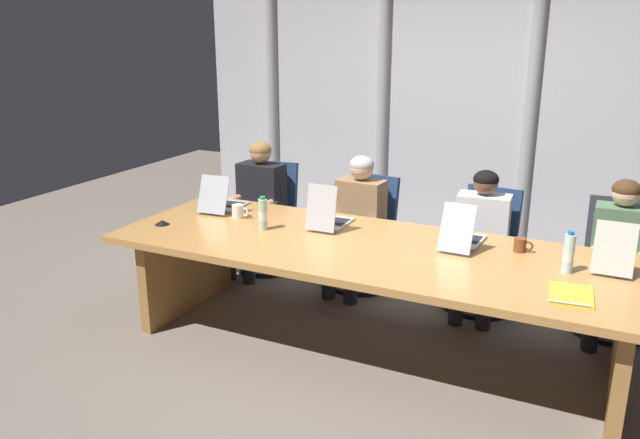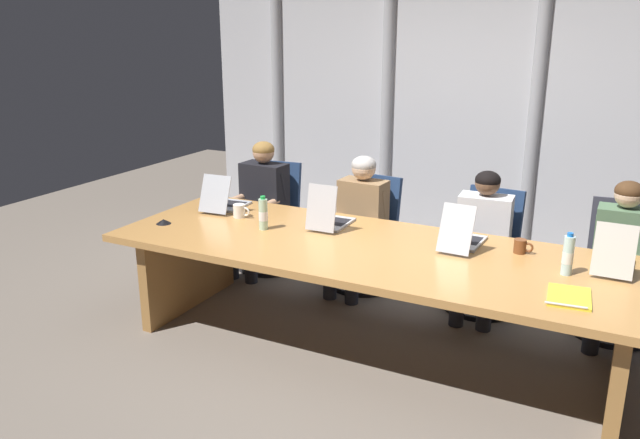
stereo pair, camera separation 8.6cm
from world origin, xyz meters
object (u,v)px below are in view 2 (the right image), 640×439
(coffee_mug_far, at_px, (521,246))
(conference_mic_left_side, at_px, (164,221))
(water_bottle_secondary, at_px, (568,256))
(person_left_mid, at_px, (358,216))
(laptop_left_end, at_px, (225,202))
(person_right_mid, at_px, (620,254))
(laptop_right_mid, at_px, (614,261))
(person_left_end, at_px, (260,200))
(laptop_left_mid, at_px, (330,218))
(office_chair_center, at_px, (484,264))
(office_chair_left_end, at_px, (271,229))
(office_chair_left_mid, at_px, (366,245))
(water_bottle_primary, at_px, (263,214))
(spiral_notepad, at_px, (569,297))
(laptop_center, at_px, (463,238))
(person_center, at_px, (482,236))
(office_chair_right_mid, at_px, (616,285))
(coffee_mug_near, at_px, (240,211))

(coffee_mug_far, bearing_deg, conference_mic_left_side, -167.45)
(water_bottle_secondary, bearing_deg, person_left_mid, 153.74)
(water_bottle_secondary, bearing_deg, laptop_left_end, 174.69)
(person_right_mid, bearing_deg, laptop_right_mid, -2.66)
(laptop_left_end, xyz_separation_m, person_left_end, (-0.06, 0.60, -0.14))
(laptop_left_mid, relative_size, office_chair_center, 0.45)
(office_chair_left_end, xyz_separation_m, person_right_mid, (2.90, -0.16, 0.29))
(laptop_left_end, xyz_separation_m, office_chair_left_mid, (0.91, 0.75, -0.46))
(office_chair_left_end, xyz_separation_m, water_bottle_primary, (0.59, -1.07, 0.50))
(laptop_right_mid, xyz_separation_m, water_bottle_primary, (-2.28, -0.27, 0.05))
(laptop_left_mid, relative_size, spiral_notepad, 1.28)
(laptop_center, bearing_deg, person_center, 2.85)
(water_bottle_primary, xyz_separation_m, coffee_mug_far, (1.74, 0.33, -0.07))
(laptop_right_mid, xyz_separation_m, office_chair_left_end, (-2.88, 0.80, -0.45))
(laptop_left_end, bearing_deg, coffee_mug_far, -93.91)
(coffee_mug_far, height_order, spiral_notepad, coffee_mug_far)
(laptop_center, distance_m, person_center, 0.65)
(person_left_mid, height_order, coffee_mug_far, person_left_mid)
(laptop_center, xyz_separation_m, office_chair_right_mid, (0.94, 0.78, -0.45))
(office_chair_right_mid, relative_size, water_bottle_primary, 3.82)
(laptop_left_end, distance_m, conference_mic_left_side, 0.57)
(person_right_mid, height_order, water_bottle_primary, person_right_mid)
(coffee_mug_far, distance_m, spiral_notepad, 0.71)
(office_chair_center, distance_m, person_left_mid, 1.08)
(person_center, height_order, coffee_mug_far, person_center)
(laptop_right_mid, relative_size, water_bottle_primary, 1.70)
(water_bottle_secondary, bearing_deg, laptop_left_mid, 173.39)
(coffee_mug_near, bearing_deg, person_center, 23.80)
(laptop_right_mid, relative_size, person_left_end, 0.36)
(laptop_left_end, height_order, office_chair_left_end, laptop_left_end)
(laptop_left_mid, xyz_separation_m, laptop_center, (0.97, 0.02, -0.00))
(laptop_left_end, height_order, water_bottle_secondary, laptop_left_end)
(coffee_mug_near, xyz_separation_m, conference_mic_left_side, (-0.41, -0.39, -0.03))
(office_chair_right_mid, bearing_deg, laptop_left_end, -81.24)
(spiral_notepad, bearing_deg, laptop_center, 136.21)
(laptop_right_mid, xyz_separation_m, person_left_end, (-2.90, 0.65, -0.14))
(laptop_right_mid, bearing_deg, laptop_left_mid, 90.81)
(laptop_center, distance_m, office_chair_left_mid, 1.36)
(water_bottle_primary, bearing_deg, office_chair_left_mid, 71.69)
(laptop_left_mid, bearing_deg, person_right_mid, -72.51)
(office_chair_center, distance_m, coffee_mug_far, 0.94)
(office_chair_center, bearing_deg, laptop_left_end, -63.43)
(person_right_mid, height_order, conference_mic_left_side, person_right_mid)
(person_left_mid, bearing_deg, person_center, 92.90)
(office_chair_center, bearing_deg, person_left_mid, -76.16)
(person_left_mid, xyz_separation_m, person_center, (1.02, -0.00, -0.02))
(laptop_right_mid, bearing_deg, person_left_end, 78.08)
(office_chair_right_mid, height_order, person_left_end, person_left_end)
(person_left_end, height_order, coffee_mug_near, person_left_end)
(laptop_left_mid, height_order, person_left_mid, person_left_mid)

